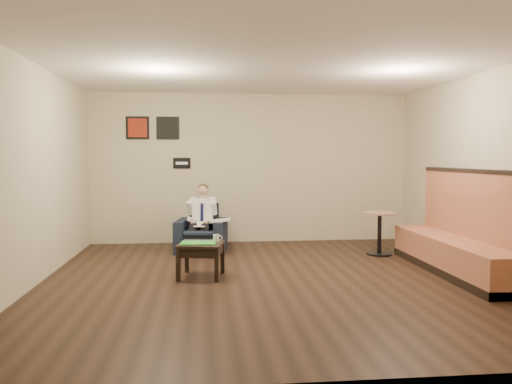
{
  "coord_description": "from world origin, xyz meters",
  "views": [
    {
      "loc": [
        -0.88,
        -6.41,
        1.62
      ],
      "look_at": [
        -0.09,
        1.2,
        1.08
      ],
      "focal_mm": 35.0,
      "sensor_mm": 36.0,
      "label": 1
    }
  ],
  "objects": [
    {
      "name": "green_folder",
      "position": [
        -0.97,
        0.23,
        0.47
      ],
      "size": [
        0.48,
        0.35,
        0.01
      ],
      "primitive_type": "cube",
      "rotation": [
        0.0,
        0.0,
        -0.05
      ],
      "color": "green",
      "rests_on": "side_table"
    },
    {
      "name": "smartphone",
      "position": [
        -0.85,
        0.4,
        0.47
      ],
      "size": [
        0.16,
        0.12,
        0.01
      ],
      "primitive_type": "cube",
      "rotation": [
        0.0,
        0.0,
        -0.36
      ],
      "color": "black",
      "rests_on": "side_table"
    },
    {
      "name": "art_print_left",
      "position": [
        -2.1,
        2.98,
        2.15
      ],
      "size": [
        0.42,
        0.03,
        0.42
      ],
      "primitive_type": "cube",
      "color": "maroon",
      "rests_on": "wall_back"
    },
    {
      "name": "ground",
      "position": [
        0.0,
        0.0,
        0.0
      ],
      "size": [
        6.0,
        6.0,
        0.0
      ],
      "primitive_type": "plane",
      "color": "black",
      "rests_on": "ground"
    },
    {
      "name": "seating_sign",
      "position": [
        -1.3,
        2.98,
        1.5
      ],
      "size": [
        0.32,
        0.02,
        0.2
      ],
      "primitive_type": "cube",
      "color": "black",
      "rests_on": "wall_back"
    },
    {
      "name": "ceiling",
      "position": [
        0.0,
        0.0,
        2.8
      ],
      "size": [
        6.0,
        6.0,
        0.02
      ],
      "primitive_type": "cube",
      "color": "white",
      "rests_on": "wall_back"
    },
    {
      "name": "armchair",
      "position": [
        -0.94,
        2.12,
        0.4
      ],
      "size": [
        0.94,
        0.94,
        0.8
      ],
      "primitive_type": "cube",
      "rotation": [
        0.0,
        0.0,
        -0.15
      ],
      "color": "black",
      "rests_on": "ground"
    },
    {
      "name": "lap_papers",
      "position": [
        -0.97,
        1.94,
        0.49
      ],
      "size": [
        0.2,
        0.27,
        0.01
      ],
      "primitive_type": "cube",
      "rotation": [
        0.0,
        0.0,
        -0.08
      ],
      "color": "white",
      "rests_on": "seated_man"
    },
    {
      "name": "newspaper",
      "position": [
        -0.62,
        1.99,
        0.54
      ],
      "size": [
        0.39,
        0.46,
        0.01
      ],
      "primitive_type": "cube",
      "rotation": [
        0.0,
        0.0,
        -0.09
      ],
      "color": "silver",
      "rests_on": "armchair"
    },
    {
      "name": "wall_left",
      "position": [
        -3.0,
        0.0,
        1.4
      ],
      "size": [
        0.02,
        6.0,
        2.8
      ],
      "primitive_type": "cube",
      "color": "beige",
      "rests_on": "ground"
    },
    {
      "name": "banquette",
      "position": [
        2.59,
        0.14,
        0.71
      ],
      "size": [
        0.66,
        2.78,
        1.42
      ],
      "primitive_type": "cube",
      "color": "#A85E41",
      "rests_on": "ground"
    },
    {
      "name": "wall_back",
      "position": [
        0.0,
        3.0,
        1.4
      ],
      "size": [
        6.0,
        0.02,
        2.8
      ],
      "primitive_type": "cube",
      "color": "beige",
      "rests_on": "ground"
    },
    {
      "name": "wall_front",
      "position": [
        0.0,
        -3.0,
        1.4
      ],
      "size": [
        6.0,
        0.02,
        2.8
      ],
      "primitive_type": "cube",
      "color": "beige",
      "rests_on": "ground"
    },
    {
      "name": "wall_right",
      "position": [
        3.0,
        0.0,
        1.4
      ],
      "size": [
        0.02,
        6.0,
        2.8
      ],
      "primitive_type": "cube",
      "color": "beige",
      "rests_on": "ground"
    },
    {
      "name": "side_table",
      "position": [
        -0.93,
        0.25,
        0.23
      ],
      "size": [
        0.66,
        0.66,
        0.46
      ],
      "primitive_type": "cube",
      "rotation": [
        0.0,
        0.0,
        -0.19
      ],
      "color": "black",
      "rests_on": "ground"
    },
    {
      "name": "coffee_mug",
      "position": [
        -0.73,
        0.33,
        0.51
      ],
      "size": [
        0.1,
        0.1,
        0.1
      ],
      "primitive_type": "cylinder",
      "rotation": [
        0.0,
        0.0,
        -0.19
      ],
      "color": "white",
      "rests_on": "side_table"
    },
    {
      "name": "art_print_right",
      "position": [
        -1.55,
        2.98,
        2.15
      ],
      "size": [
        0.42,
        0.03,
        0.42
      ],
      "primitive_type": "cube",
      "color": "black",
      "rests_on": "wall_back"
    },
    {
      "name": "cafe_table",
      "position": [
        1.99,
        1.5,
        0.35
      ],
      "size": [
        0.65,
        0.65,
        0.71
      ],
      "primitive_type": "cylinder",
      "rotation": [
        0.0,
        0.0,
        0.15
      ],
      "color": "#9F7656",
      "rests_on": "ground"
    },
    {
      "name": "seated_man",
      "position": [
        -0.96,
        2.02,
        0.55
      ],
      "size": [
        0.63,
        0.85,
        1.09
      ],
      "primitive_type": null,
      "rotation": [
        0.0,
        0.0,
        -0.15
      ],
      "color": "silver",
      "rests_on": "armchair"
    }
  ]
}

